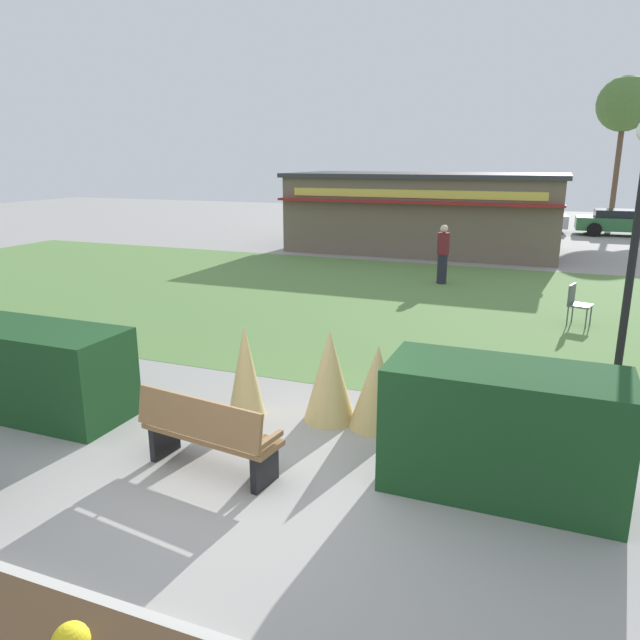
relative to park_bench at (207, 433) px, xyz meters
name	(u,v)px	position (x,y,z in m)	size (l,w,h in m)	color
ground_plane	(247,484)	(0.53, -0.07, -0.48)	(80.00, 80.00, 0.00)	#999691
lawn_patch	(423,305)	(0.53, 9.00, -0.48)	(36.00, 12.00, 0.01)	#5B8442
park_bench	(207,433)	(0.00, 0.00, 0.00)	(1.75, 0.74, 0.95)	olive
hedge_left	(35,371)	(-3.14, 0.56, 0.15)	(2.71, 1.10, 1.25)	#19421E
hedge_right	(502,430)	(3.12, 0.86, 0.21)	(2.46, 1.10, 1.39)	#19421E
ornamental_grass_behind_left	(245,371)	(-0.34, 1.52, 0.18)	(0.53, 0.53, 1.33)	tan
ornamental_grass_behind_right	(330,375)	(0.77, 1.85, 0.17)	(0.71, 0.71, 1.29)	tan
ornamental_grass_behind_center	(378,386)	(1.44, 1.88, 0.09)	(0.75, 0.75, 1.14)	tan
lamppost_mid	(637,224)	(4.54, 4.72, 2.08)	(0.36, 0.36, 4.05)	black
food_kiosk	(425,212)	(-1.43, 18.15, 1.01)	(10.32, 5.30, 2.97)	#6B5B4C
cafe_chair_west	(576,301)	(3.97, 8.37, 0.05)	(0.54, 0.54, 0.89)	#4C5156
person_standing	(443,254)	(0.46, 11.79, 0.38)	(0.34, 0.34, 1.69)	#23232D
parked_car_west_slot	(411,215)	(-3.89, 26.24, 0.16)	(4.30, 2.25, 1.20)	navy
parked_car_center_slot	(521,218)	(1.67, 26.24, 0.16)	(4.36, 2.38, 1.20)	#B7BABF
parked_car_east_slot	(623,222)	(6.25, 26.24, 0.16)	(4.24, 2.14, 1.20)	#2D6638
tree_left_bg	(625,105)	(6.04, 31.08, 5.72)	(2.80, 2.80, 7.67)	brown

